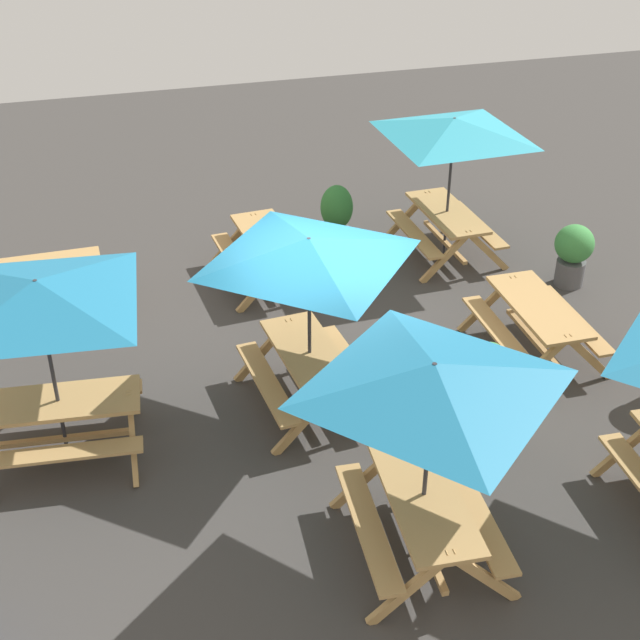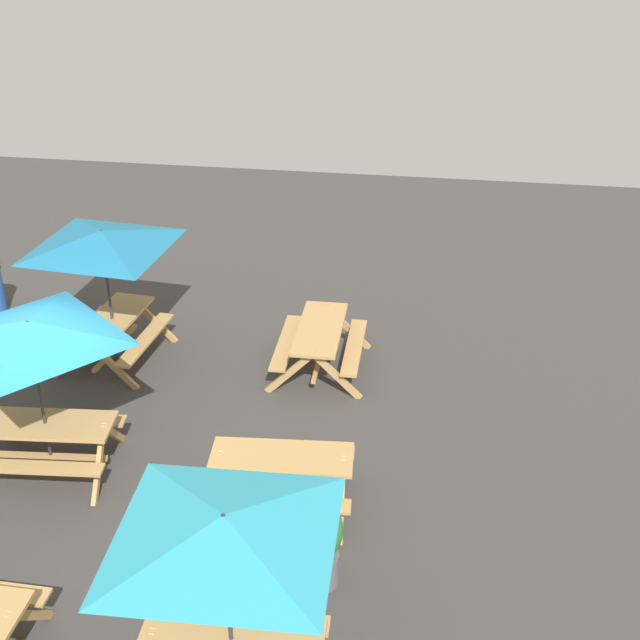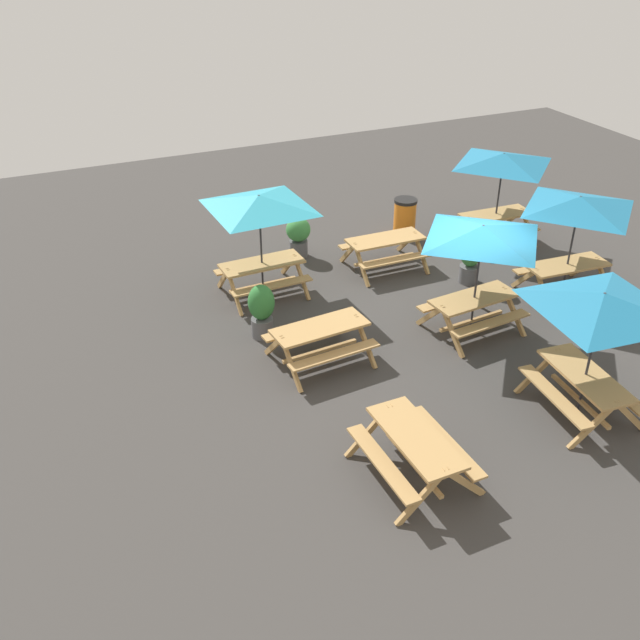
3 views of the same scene
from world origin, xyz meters
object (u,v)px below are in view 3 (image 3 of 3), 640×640
picnic_table_5 (578,211)px  picnic_table_1 (385,246)px  picnic_table_6 (482,240)px  trash_bin_orange (405,217)px  picnic_table_7 (259,209)px  picnic_table_3 (601,310)px  picnic_table_4 (503,166)px  potted_plant_2 (298,235)px  picnic_table_2 (415,446)px  potted_plant_0 (262,309)px  picnic_table_0 (320,336)px  potted_plant_1 (471,254)px

picnic_table_5 → picnic_table_1: bearing=-39.4°
picnic_table_5 → picnic_table_6: (2.69, 0.42, 0.00)m
picnic_table_5 → trash_bin_orange: bearing=-65.7°
picnic_table_7 → trash_bin_orange: 4.90m
picnic_table_3 → picnic_table_4: same height
picnic_table_1 → potted_plant_2: potted_plant_2 is taller
picnic_table_2 → picnic_table_4: size_ratio=0.78×
picnic_table_6 → potted_plant_0: picnic_table_6 is taller
picnic_table_2 → picnic_table_5: size_ratio=0.78×
picnic_table_1 → potted_plant_0: bearing=25.3°
picnic_table_2 → trash_bin_orange: trash_bin_orange is taller
picnic_table_0 → picnic_table_6: (-3.24, 0.23, 1.43)m
picnic_table_6 → potted_plant_2: 5.19m
picnic_table_6 → potted_plant_0: 4.43m
picnic_table_3 → picnic_table_4: 6.95m
potted_plant_0 → picnic_table_7: bearing=-110.5°
potted_plant_1 → picnic_table_4: bearing=-139.0°
picnic_table_1 → potted_plant_1: bearing=135.9°
potted_plant_2 → potted_plant_1: bearing=136.7°
picnic_table_6 → potted_plant_1: bearing=-127.7°
potted_plant_0 → picnic_table_1: bearing=-155.4°
potted_plant_0 → potted_plant_2: size_ratio=1.16×
picnic_table_0 → picnic_table_3: 4.88m
trash_bin_orange → picnic_table_2: bearing=61.0°
picnic_table_3 → trash_bin_orange: 7.83m
picnic_table_2 → picnic_table_0: bearing=179.6°
picnic_table_0 → picnic_table_2: same height
picnic_table_1 → potted_plant_0: 4.03m
picnic_table_4 → potted_plant_0: 7.29m
picnic_table_3 → potted_plant_1: bearing=173.8°
picnic_table_3 → picnic_table_1: bearing=-170.5°
picnic_table_0 → picnic_table_5: bearing=177.3°
picnic_table_0 → trash_bin_orange: (-4.36, -4.43, -0.07)m
picnic_table_0 → trash_bin_orange: 6.21m
picnic_table_7 → picnic_table_4: bearing=-179.9°
picnic_table_6 → potted_plant_0: (3.92, -1.52, -1.38)m
picnic_table_0 → potted_plant_0: 1.46m
picnic_table_3 → picnic_table_4: size_ratio=1.21×
potted_plant_0 → picnic_table_6: bearing=158.8°
picnic_table_5 → potted_plant_0: size_ratio=2.05×
picnic_table_1 → picnic_table_4: size_ratio=0.78×
picnic_table_7 → potted_plant_1: size_ratio=2.20×
picnic_table_4 → picnic_table_5: size_ratio=1.00×
picnic_table_3 → trash_bin_orange: picnic_table_3 is taller
picnic_table_2 → picnic_table_6: 4.73m
potted_plant_1 → picnic_table_6: bearing=57.2°
potted_plant_0 → picnic_table_5: bearing=170.5°
picnic_table_6 → potted_plant_1: picnic_table_6 is taller
picnic_table_3 → picnic_table_7: 7.05m
trash_bin_orange → potted_plant_0: size_ratio=0.86×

